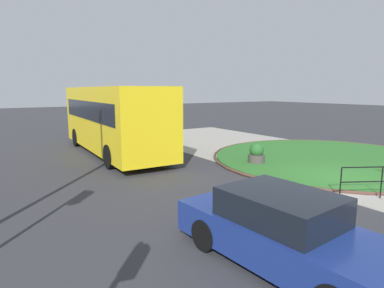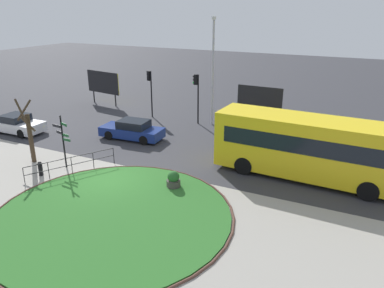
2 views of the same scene
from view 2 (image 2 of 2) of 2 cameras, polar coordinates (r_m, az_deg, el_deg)
The scene contains 17 objects.
ground at distance 20.60m, azimuth -12.80°, elevation -5.46°, with size 120.00×120.00×0.00m, color #333338.
sidewalk_paving at distance 19.27m, azimuth -16.50°, elevation -7.68°, with size 32.00×8.01×0.02m, color #9E998E.
grass_island at distance 17.25m, azimuth -11.99°, elevation -10.60°, with size 10.52×10.52×0.10m, color #2D6B28.
grass_kerb_ring at distance 17.24m, azimuth -11.99°, elevation -10.59°, with size 10.83×10.83×0.11m, color brown.
signpost_directional at distance 22.25m, azimuth -19.08°, elevation 0.91°, with size 1.36×0.40×3.12m.
bollard_foreground at distance 22.11m, azimuth -22.11°, elevation -3.48°, with size 0.24×0.24×0.83m.
railing_grass_edge at distance 21.70m, azimuth -17.91°, elevation -2.76°, with size 2.46×4.39×0.99m.
bus_yellow at distance 20.68m, azimuth 17.40°, elevation -0.44°, with size 9.97×2.92×3.33m.
car_near_lane at distance 30.32m, azimuth -25.05°, elevation 2.75°, with size 3.96×1.97×1.34m.
car_far_lane at distance 26.46m, azimuth -9.09°, elevation 2.11°, with size 4.55×2.04×1.36m.
traffic_light_near at distance 29.13m, azimuth 0.68°, elevation 8.54°, with size 0.49×0.31×3.88m.
traffic_light_far at distance 31.20m, azimuth -6.44°, elevation 9.14°, with size 0.48×0.31×3.83m.
lamppost_tall at distance 28.61m, azimuth 3.21°, elevation 11.34°, with size 0.32×0.32×8.09m.
billboard_left at distance 36.33m, azimuth -13.39°, elevation 9.06°, with size 3.95×0.72×3.11m.
billboard_right at distance 29.97m, azimuth 10.29°, elevation 6.88°, with size 3.64×0.26×2.93m.
planter_near_signpost at distance 19.17m, azimuth -2.84°, elevation -5.55°, with size 0.72×0.72×0.94m.
street_tree_bare at distance 23.76m, azimuth -23.55°, elevation 1.46°, with size 1.17×1.16×3.90m.
Camera 2 is at (12.04, -14.23, 8.78)m, focal length 34.99 mm.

